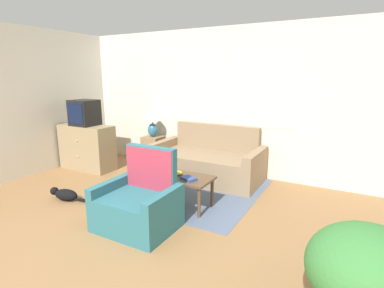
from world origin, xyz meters
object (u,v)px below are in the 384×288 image
(snack_bowl, at_px, (177,173))
(potted_plant, at_px, (366,273))
(laptop, at_px, (158,167))
(coffee_table, at_px, (174,178))
(couch, at_px, (208,163))
(television, at_px, (84,113))
(book_red, at_px, (189,179))
(armchair, at_px, (140,205))
(cup_navy, at_px, (166,174))
(cat_black, at_px, (65,195))
(table_lamp, at_px, (153,119))

(snack_bowl, distance_m, potted_plant, 2.58)
(laptop, height_order, potted_plant, potted_plant)
(coffee_table, distance_m, potted_plant, 2.60)
(snack_bowl, bearing_deg, couch, 94.88)
(snack_bowl, bearing_deg, television, 166.63)
(book_red, bearing_deg, armchair, -114.78)
(book_red, bearing_deg, laptop, 167.30)
(cup_navy, height_order, book_red, cup_navy)
(cup_navy, relative_size, book_red, 0.33)
(laptop, xyz_separation_m, book_red, (0.57, -0.13, -0.03))
(book_red, bearing_deg, couch, 104.86)
(couch, bearing_deg, coffee_table, -86.80)
(armchair, bearing_deg, cup_navy, 92.98)
(cat_black, bearing_deg, couch, -137.57)
(table_lamp, xyz_separation_m, book_red, (1.67, -1.51, -0.49))
(table_lamp, relative_size, snack_bowl, 3.82)
(couch, relative_size, armchair, 2.00)
(armchair, xyz_separation_m, cat_black, (-1.43, 0.07, -0.18))
(cup_navy, xyz_separation_m, book_red, (0.33, 0.03, -0.02))
(table_lamp, bearing_deg, laptop, -51.53)
(television, bearing_deg, cup_navy, -16.99)
(armchair, distance_m, cat_black, 1.45)
(couch, height_order, table_lamp, table_lamp)
(couch, xyz_separation_m, coffee_table, (0.07, -1.24, 0.10))
(table_lamp, xyz_separation_m, coffee_table, (1.39, -1.43, -0.56))
(table_lamp, xyz_separation_m, laptop, (1.09, -1.38, -0.46))
(laptop, bearing_deg, potted_plant, -26.17)
(cup_navy, height_order, snack_bowl, cup_navy)
(coffee_table, bearing_deg, book_red, -14.96)
(couch, xyz_separation_m, book_red, (0.35, -1.31, 0.17))
(television, xyz_separation_m, cat_black, (0.89, -1.25, -1.00))
(cup_navy, bearing_deg, armchair, -87.02)
(television, bearing_deg, laptop, -14.85)
(couch, relative_size, table_lamp, 3.31)
(cup_navy, bearing_deg, laptop, 147.08)
(laptop, height_order, snack_bowl, laptop)
(television, xyz_separation_m, book_red, (2.62, -0.67, -0.64))
(armchair, xyz_separation_m, cup_navy, (-0.03, 0.62, 0.20))
(cup_navy, bearing_deg, cat_black, -158.50)
(potted_plant, height_order, cat_black, potted_plant)
(table_lamp, bearing_deg, book_red, -42.08)
(armchair, xyz_separation_m, table_lamp, (-1.37, 2.16, 0.67))
(cup_navy, distance_m, book_red, 0.33)
(couch, xyz_separation_m, potted_plant, (2.36, -2.45, 0.20))
(table_lamp, distance_m, potted_plant, 4.56)
(television, xyz_separation_m, coffee_table, (2.35, -0.60, -0.71))
(book_red, distance_m, potted_plant, 2.32)
(armchair, height_order, cup_navy, armchair)
(couch, relative_size, cup_navy, 24.12)
(armchair, xyz_separation_m, coffee_table, (0.02, 0.72, 0.11))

